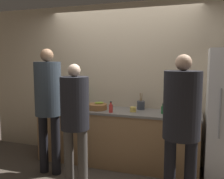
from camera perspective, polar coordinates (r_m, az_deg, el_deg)
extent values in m
plane|color=#4C4238|center=(3.94, -0.72, -18.37)|extent=(14.00, 14.00, 0.00)
cube|color=#C6B293|center=(4.22, 2.32, 1.72)|extent=(5.20, 0.06, 2.60)
cube|color=#9E754C|center=(4.10, 1.00, -10.94)|extent=(2.56, 0.63, 0.85)
cube|color=slate|center=(3.99, 1.01, -4.89)|extent=(2.59, 0.66, 0.03)
cylinder|color=#99999E|center=(3.41, 23.49, -5.13)|extent=(0.02, 0.02, 0.64)
cylinder|color=black|center=(3.92, -15.38, -11.79)|extent=(0.13, 0.13, 0.88)
cylinder|color=black|center=(3.82, -12.73, -12.26)|extent=(0.13, 0.13, 0.88)
cylinder|color=#333D47|center=(3.69, -14.44, 0.18)|extent=(0.38, 0.38, 0.77)
sphere|color=#936B4C|center=(3.67, -14.67, 7.59)|extent=(0.18, 0.18, 0.18)
cylinder|color=#4C4742|center=(3.49, -9.84, -14.88)|extent=(0.13, 0.13, 0.78)
cylinder|color=#4C4742|center=(3.41, -6.72, -15.40)|extent=(0.13, 0.13, 0.78)
cylinder|color=black|center=(3.25, -8.52, -3.10)|extent=(0.37, 0.37, 0.68)
sphere|color=beige|center=(3.20, -8.66, 4.36)|extent=(0.16, 0.16, 0.16)
cylinder|color=black|center=(3.01, 13.03, -18.14)|extent=(0.13, 0.13, 0.83)
cylinder|color=black|center=(3.00, 17.43, -18.38)|extent=(0.13, 0.13, 0.83)
cylinder|color=black|center=(2.76, 15.73, -3.44)|extent=(0.40, 0.40, 0.73)
sphere|color=#DBAD89|center=(2.72, 16.04, 5.95)|extent=(0.17, 0.17, 0.17)
cylinder|color=brown|center=(4.01, -3.49, -3.94)|extent=(0.32, 0.32, 0.09)
ellipsoid|color=#99BC38|center=(3.98, -2.96, -3.06)|extent=(0.15, 0.12, 0.04)
cylinder|color=#3D424C|center=(4.02, 6.63, -3.61)|extent=(0.12, 0.12, 0.14)
cylinder|color=#99754C|center=(4.00, 6.46, -2.28)|extent=(0.01, 0.05, 0.21)
cylinder|color=#99754C|center=(4.01, 6.82, -2.29)|extent=(0.03, 0.04, 0.21)
cylinder|color=#99754C|center=(3.99, 6.61, -2.32)|extent=(0.04, 0.01, 0.21)
cylinder|color=#236033|center=(3.77, 11.59, -4.63)|extent=(0.06, 0.06, 0.11)
cylinder|color=#236033|center=(3.76, 11.61, -3.59)|extent=(0.03, 0.03, 0.03)
cylinder|color=black|center=(3.75, 11.62, -3.25)|extent=(0.03, 0.03, 0.01)
cylinder|color=red|center=(3.77, -0.27, -4.39)|extent=(0.06, 0.06, 0.12)
cylinder|color=red|center=(3.76, -0.27, -3.23)|extent=(0.03, 0.03, 0.04)
cylinder|color=black|center=(3.75, -0.27, -2.85)|extent=(0.03, 0.03, 0.01)
cylinder|color=gold|center=(3.83, 4.83, -4.57)|extent=(0.09, 0.09, 0.08)
cylinder|color=beige|center=(4.37, -7.12, -2.88)|extent=(0.14, 0.14, 0.12)
sphere|color=#2D6B33|center=(4.35, -7.15, -1.14)|extent=(0.18, 0.18, 0.18)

